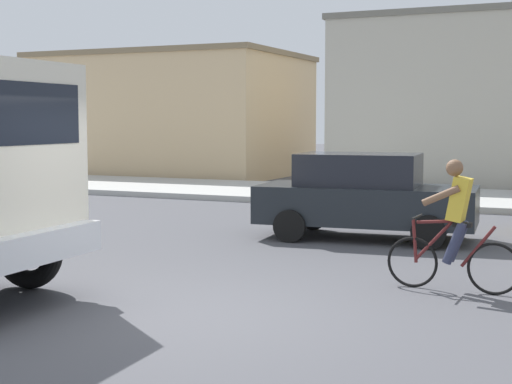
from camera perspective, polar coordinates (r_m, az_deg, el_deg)
The scene contains 6 objects.
ground_plane at distance 8.80m, azimuth -5.15°, elevation -9.27°, with size 120.00×120.00×0.00m, color #4C4C51.
sidewalk_far at distance 21.70m, azimuth 12.97°, elevation -0.43°, with size 80.00×5.00×0.16m, color #ADADA8.
cyclist at distance 10.24m, azimuth 14.51°, elevation -2.43°, with size 1.73×0.50×1.72m.
car_far_side at distance 14.47m, azimuth 8.05°, elevation -0.26°, with size 4.14×2.16×1.60m.
building_corner_left at distance 31.87m, azimuth -6.07°, elevation 5.73°, with size 9.99×7.24×4.87m.
building_mid_block at distance 26.98m, azimuth 17.01°, elevation 6.47°, with size 10.06×5.38×5.69m.
Camera 1 is at (4.19, -7.41, 2.22)m, focal length 53.84 mm.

